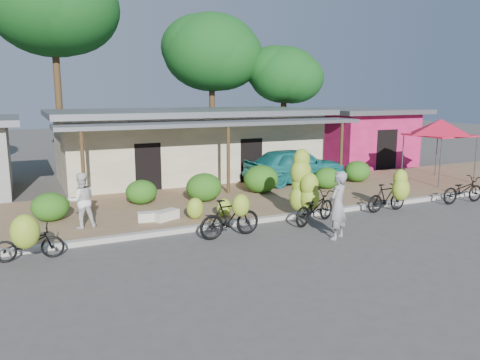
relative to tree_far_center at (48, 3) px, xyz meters
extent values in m
plane|color=#4C4946|center=(5.69, -16.11, -8.70)|extent=(100.00, 100.00, 0.00)
cube|color=#91764E|center=(5.69, -11.11, -8.64)|extent=(60.00, 6.00, 0.12)
cube|color=#A8A399|center=(5.69, -14.11, -8.63)|extent=(60.00, 0.25, 0.15)
cube|color=beige|center=(5.69, -5.11, -7.15)|extent=(12.00, 6.00, 3.10)
cube|color=slate|center=(5.69, -5.11, -5.48)|extent=(13.00, 7.00, 0.25)
cube|color=black|center=(5.69, -8.06, -7.60)|extent=(1.40, 0.12, 2.20)
cube|color=slate|center=(5.69, -9.11, -5.80)|extent=(13.00, 2.00, 0.15)
cylinder|color=#4F381F|center=(0.09, -10.01, -7.28)|extent=(0.14, 0.14, 2.85)
cylinder|color=#4F381F|center=(5.69, -10.01, -7.28)|extent=(0.14, 0.14, 2.85)
cylinder|color=#4F381F|center=(11.29, -10.01, -7.28)|extent=(0.14, 0.14, 2.85)
cube|color=#D52067|center=(16.19, -5.11, -7.20)|extent=(5.00, 5.00, 3.00)
cube|color=slate|center=(16.19, -5.11, -5.58)|extent=(6.00, 6.00, 0.25)
cube|color=black|center=(16.19, -7.56, -7.60)|extent=(1.40, 0.12, 2.20)
cylinder|color=#4F381F|center=(0.19, -0.11, -4.15)|extent=(0.36, 0.36, 9.11)
ellipsoid|color=#104114|center=(0.19, -0.11, -0.10)|extent=(6.55, 6.55, 5.24)
cylinder|color=#4F381F|center=(9.19, 0.39, -5.21)|extent=(0.36, 0.36, 7.00)
ellipsoid|color=#104114|center=(9.19, 0.39, -2.10)|extent=(5.89, 5.89, 4.71)
ellipsoid|color=#104114|center=(8.69, 0.69, -1.80)|extent=(5.00, 5.00, 4.00)
cylinder|color=#4F381F|center=(13.19, -1.61, -5.92)|extent=(0.36, 0.36, 5.57)
ellipsoid|color=#104114|center=(13.19, -1.61, -3.44)|extent=(4.31, 4.31, 3.45)
ellipsoid|color=#104114|center=(12.69, -1.31, -3.14)|extent=(3.67, 3.67, 2.93)
ellipsoid|color=#2A6116|center=(-1.15, -11.51, -8.13)|extent=(1.17, 1.05, 0.91)
ellipsoid|color=#2A6116|center=(2.02, -10.43, -8.14)|extent=(1.14, 1.03, 0.89)
ellipsoid|color=#2A6116|center=(4.26, -10.98, -8.05)|extent=(1.36, 1.22, 1.06)
ellipsoid|color=#2A6116|center=(6.93, -10.50, -8.02)|extent=(1.45, 1.30, 1.13)
ellipsoid|color=#2A6116|center=(9.86, -10.96, -8.13)|extent=(1.16, 1.05, 0.91)
ellipsoid|color=#2A6116|center=(12.06, -10.26, -8.10)|extent=(1.23, 1.11, 0.96)
cylinder|color=#59595E|center=(14.44, -12.78, -7.53)|extent=(0.05, 0.05, 2.10)
cylinder|color=#59595E|center=(16.64, -12.78, -7.53)|extent=(0.05, 0.05, 2.10)
cylinder|color=#59595E|center=(14.44, -10.58, -7.53)|extent=(0.05, 0.05, 2.10)
cylinder|color=#59595E|center=(16.64, -10.58, -7.53)|extent=(0.05, 0.05, 2.10)
cube|color=red|center=(15.54, -11.68, -6.45)|extent=(2.40, 2.40, 0.06)
cone|color=red|center=(15.54, -11.68, -6.07)|extent=(3.50, 3.50, 0.70)
imported|color=black|center=(-1.85, -14.76, -8.27)|extent=(1.71, 0.73, 0.87)
ellipsoid|color=#9AB72D|center=(-1.91, -15.40, -7.78)|extent=(0.67, 0.57, 0.83)
imported|color=black|center=(3.46, -15.17, -8.13)|extent=(1.93, 0.65, 1.14)
ellipsoid|color=#9AB72D|center=(3.50, -15.82, -7.62)|extent=(0.51, 0.43, 0.63)
imported|color=black|center=(6.51, -14.97, -8.18)|extent=(2.09, 1.36, 1.04)
ellipsoid|color=#9AB72D|center=(6.27, -14.47, -7.95)|extent=(0.71, 0.60, 0.88)
ellipsoid|color=#9AB72D|center=(6.36, -14.44, -7.53)|extent=(0.70, 0.59, 0.87)
ellipsoid|color=#9AB72D|center=(6.29, -14.47, -7.09)|extent=(0.70, 0.60, 0.88)
ellipsoid|color=#9AB72D|center=(6.31, -14.45, -6.69)|extent=(0.56, 0.47, 0.70)
ellipsoid|color=#9AB72D|center=(6.44, -14.78, -7.90)|extent=(0.66, 0.56, 0.83)
ellipsoid|color=#9AB72D|center=(6.40, -14.80, -7.46)|extent=(0.61, 0.52, 0.77)
imported|color=black|center=(9.69, -14.76, -8.20)|extent=(1.67, 0.47, 1.00)
ellipsoid|color=#9AB72D|center=(9.69, -15.41, -7.78)|extent=(0.63, 0.54, 0.79)
ellipsoid|color=#9AB72D|center=(9.69, -15.36, -7.42)|extent=(0.51, 0.43, 0.64)
imported|color=black|center=(13.23, -15.00, -8.20)|extent=(1.96, 0.76, 1.02)
ellipsoid|color=#9AB72D|center=(3.09, -13.23, -8.24)|extent=(0.56, 0.47, 0.70)
ellipsoid|color=#9AB72D|center=(4.03, -13.41, -8.27)|extent=(0.49, 0.42, 0.62)
ellipsoid|color=#9AB72D|center=(6.95, -13.31, -8.30)|extent=(0.46, 0.39, 0.57)
cube|color=silver|center=(2.20, -12.93, -8.43)|extent=(0.94, 0.73, 0.30)
cube|color=silver|center=(1.69, -12.85, -8.44)|extent=(0.80, 0.48, 0.28)
imported|color=gray|center=(6.17, -16.60, -7.72)|extent=(0.85, 0.75, 1.97)
imported|color=white|center=(-0.33, -12.75, -7.74)|extent=(0.86, 0.69, 1.68)
imported|color=#197173|center=(9.33, -9.28, -7.78)|extent=(4.73, 1.91, 1.61)
camera|label=1|loc=(-1.85, -27.10, -4.61)|focal=35.00mm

